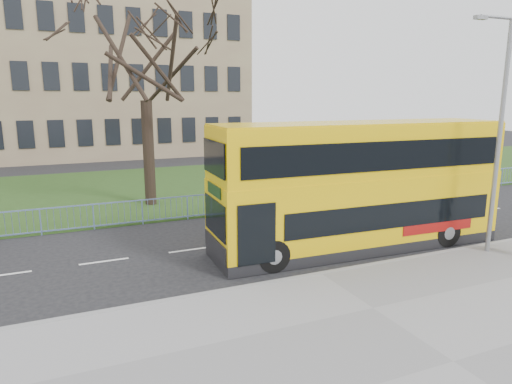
{
  "coord_description": "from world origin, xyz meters",
  "views": [
    {
      "loc": [
        -7.08,
        -12.88,
        5.45
      ],
      "look_at": [
        -1.06,
        1.0,
        2.27
      ],
      "focal_mm": 32.0,
      "sensor_mm": 36.0,
      "label": 1
    }
  ],
  "objects": [
    {
      "name": "pavement",
      "position": [
        0.0,
        -6.75,
        0.06
      ],
      "size": [
        80.0,
        10.5,
        0.12
      ],
      "primitive_type": "cube",
      "color": "slate",
      "rests_on": "ground"
    },
    {
      "name": "bare_tree",
      "position": [
        -3.0,
        10.0,
        6.24
      ],
      "size": [
        8.63,
        8.63,
        12.32
      ],
      "primitive_type": null,
      "color": "black",
      "rests_on": "grass_verge"
    },
    {
      "name": "guard_railing",
      "position": [
        0.0,
        6.6,
        0.55
      ],
      "size": [
        40.0,
        0.12,
        1.1
      ],
      "primitive_type": null,
      "color": "#6C87C0",
      "rests_on": "ground"
    },
    {
      "name": "ground",
      "position": [
        0.0,
        0.0,
        0.0
      ],
      "size": [
        120.0,
        120.0,
        0.0
      ],
      "primitive_type": "plane",
      "color": "black",
      "rests_on": "ground"
    },
    {
      "name": "street_lamp",
      "position": [
        6.36,
        -2.1,
        4.39
      ],
      "size": [
        1.65,
        0.19,
        7.79
      ],
      "rotation": [
        0.0,
        0.0,
        -0.02
      ],
      "color": "gray",
      "rests_on": "pavement"
    },
    {
      "name": "yellow_bus",
      "position": [
        2.72,
        0.39,
        2.42
      ],
      "size": [
        10.85,
        2.98,
        4.51
      ],
      "rotation": [
        0.0,
        0.0,
        -0.04
      ],
      "color": "#E0B409",
      "rests_on": "ground"
    },
    {
      "name": "kerb",
      "position": [
        0.0,
        -1.55,
        0.07
      ],
      "size": [
        80.0,
        0.2,
        0.14
      ],
      "primitive_type": "cube",
      "color": "gray",
      "rests_on": "ground"
    },
    {
      "name": "grass_verge",
      "position": [
        0.0,
        14.3,
        0.04
      ],
      "size": [
        80.0,
        15.4,
        0.08
      ],
      "primitive_type": "cube",
      "color": "#243B15",
      "rests_on": "ground"
    },
    {
      "name": "civic_building",
      "position": [
        -5.0,
        35.0,
        7.0
      ],
      "size": [
        30.0,
        15.0,
        14.0
      ],
      "primitive_type": "cube",
      "color": "#7F6751",
      "rests_on": "ground"
    }
  ]
}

